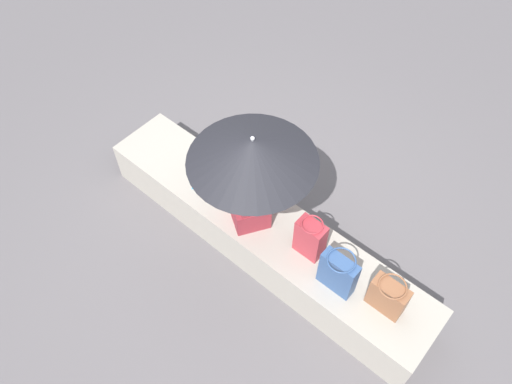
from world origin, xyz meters
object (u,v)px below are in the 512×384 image
parasol (253,151)px  tote_bag_canvas (338,273)px  person_seated (248,187)px  shoulder_bag_spare (388,296)px  magazine (211,184)px  handbag_black (310,238)px

parasol → tote_bag_canvas: size_ratio=2.76×
person_seated → shoulder_bag_spare: (1.27, 0.05, -0.23)m
person_seated → parasol: parasol is taller
person_seated → magazine: size_ratio=3.21×
person_seated → tote_bag_canvas: size_ratio=2.36×
parasol → shoulder_bag_spare: 1.41m
tote_bag_canvas → magazine: size_ratio=1.36×
parasol → handbag_black: parasol is taller
magazine → handbag_black: bearing=-20.5°
handbag_black → tote_bag_canvas: 0.35m
person_seated → shoulder_bag_spare: size_ratio=2.84×
parasol → handbag_black: 0.88m
handbag_black → tote_bag_canvas: (0.33, -0.11, 0.01)m
magazine → parasol: bearing=-30.5°
person_seated → shoulder_bag_spare: bearing=2.1°
handbag_black → magazine: size_ratio=1.34×
parasol → magazine: 1.07m
magazine → person_seated: bearing=-25.6°
person_seated → handbag_black: size_ratio=2.39×
person_seated → tote_bag_canvas: (0.91, -0.05, -0.20)m
parasol → shoulder_bag_spare: parasol is taller
handbag_black → shoulder_bag_spare: bearing=-0.6°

